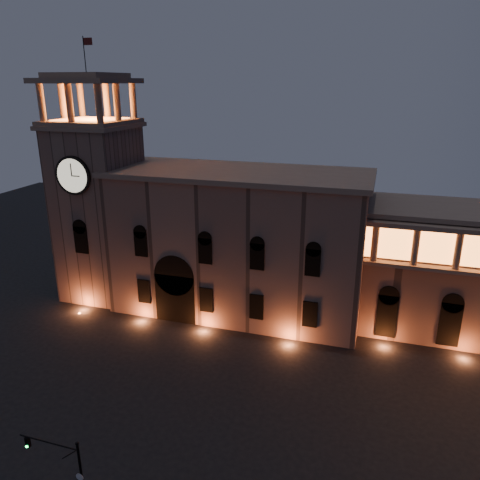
# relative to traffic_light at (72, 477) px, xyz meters

# --- Properties ---
(ground) EXTENTS (160.00, 160.00, 0.00)m
(ground) POSITION_rel_traffic_light_xyz_m (3.15, 10.38, -3.34)
(ground) COLOR black
(ground) RESTS_ON ground
(government_building) EXTENTS (30.80, 12.80, 17.60)m
(government_building) POSITION_rel_traffic_light_xyz_m (1.07, 32.31, 5.43)
(government_building) COLOR #7A5C50
(government_building) RESTS_ON ground
(clock_tower) EXTENTS (9.80, 9.80, 32.40)m
(clock_tower) POSITION_rel_traffic_light_xyz_m (-17.35, 31.36, 9.16)
(clock_tower) COLOR #7A5C50
(clock_tower) RESTS_ON ground
(traffic_light) EXTENTS (4.64, 0.49, 6.36)m
(traffic_light) POSITION_rel_traffic_light_xyz_m (0.00, 0.00, 0.00)
(traffic_light) COLOR black
(traffic_light) RESTS_ON ground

